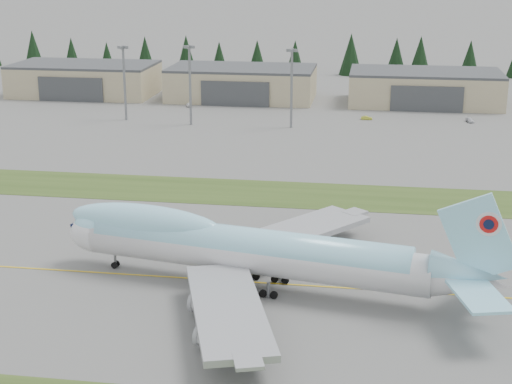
% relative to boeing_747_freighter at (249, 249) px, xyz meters
% --- Properties ---
extents(ground, '(7000.00, 7000.00, 0.00)m').
position_rel_boeing_747_freighter_xyz_m(ground, '(-11.99, 1.65, -5.93)').
color(ground, '#60605E').
rests_on(ground, ground).
extents(grass_strip_far, '(400.00, 18.00, 0.08)m').
position_rel_boeing_747_freighter_xyz_m(grass_strip_far, '(-11.99, 46.65, -5.93)').
color(grass_strip_far, '#324A1A').
rests_on(grass_strip_far, ground).
extents(taxiway_line_main, '(400.00, 0.40, 0.02)m').
position_rel_boeing_747_freighter_xyz_m(taxiway_line_main, '(-11.99, 1.65, -5.93)').
color(taxiway_line_main, gold).
rests_on(taxiway_line_main, ground).
extents(boeing_747_freighter, '(68.63, 58.01, 17.99)m').
position_rel_boeing_747_freighter_xyz_m(boeing_747_freighter, '(0.00, 0.00, 0.00)').
color(boeing_747_freighter, silver).
rests_on(boeing_747_freighter, ground).
extents(hangar_left, '(48.00, 26.60, 10.80)m').
position_rel_boeing_747_freighter_xyz_m(hangar_left, '(-81.99, 151.55, -0.54)').
color(hangar_left, tan).
rests_on(hangar_left, ground).
extents(hangar_center, '(48.00, 26.60, 10.80)m').
position_rel_boeing_747_freighter_xyz_m(hangar_center, '(-26.99, 151.55, -0.54)').
color(hangar_center, tan).
rests_on(hangar_center, ground).
extents(hangar_right, '(48.00, 26.60, 10.80)m').
position_rel_boeing_747_freighter_xyz_m(hangar_right, '(33.01, 151.55, -0.54)').
color(hangar_right, tan).
rests_on(hangar_right, ground).
extents(floodlight_masts, '(204.16, 9.22, 23.45)m').
position_rel_boeing_747_freighter_xyz_m(floodlight_masts, '(-25.02, 112.42, 9.54)').
color(floodlight_masts, slate).
rests_on(floodlight_masts, ground).
extents(service_vehicle_a, '(2.71, 3.90, 1.23)m').
position_rel_boeing_747_freighter_xyz_m(service_vehicle_a, '(-41.42, 135.35, -5.93)').
color(service_vehicle_a, white).
rests_on(service_vehicle_a, ground).
extents(service_vehicle_b, '(3.36, 1.21, 1.11)m').
position_rel_boeing_747_freighter_xyz_m(service_vehicle_b, '(15.04, 123.85, -5.93)').
color(service_vehicle_b, '#ADB42D').
rests_on(service_vehicle_b, ground).
extents(service_vehicle_c, '(2.49, 4.42, 1.21)m').
position_rel_boeing_747_freighter_xyz_m(service_vehicle_c, '(44.82, 124.93, -5.93)').
color(service_vehicle_c, silver).
rests_on(service_vehicle_c, ground).
extents(conifer_belt, '(274.68, 14.16, 16.51)m').
position_rel_boeing_747_freighter_xyz_m(conifer_belt, '(-17.20, 212.54, 1.12)').
color(conifer_belt, black).
rests_on(conifer_belt, ground).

